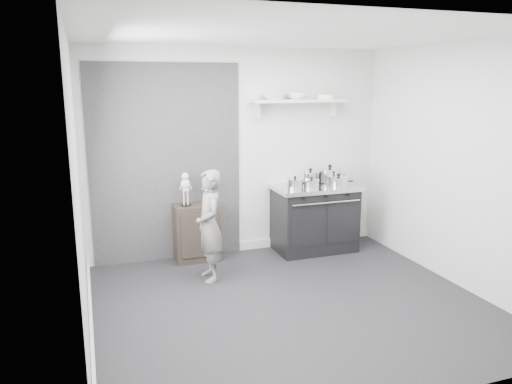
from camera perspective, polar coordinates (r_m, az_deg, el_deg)
ground at (r=5.36m, az=3.93°, el=-12.61°), size 4.00×4.00×0.00m
room_shell at (r=4.99m, az=2.60°, el=5.20°), size 4.02×3.62×2.71m
wall_shelf at (r=6.71m, az=4.89°, el=10.25°), size 1.30×0.26×0.24m
stove at (r=6.85m, az=6.70°, el=-2.93°), size 1.13×0.70×0.90m
side_cabinet at (r=6.49m, az=-6.77°, el=-4.62°), size 0.57×0.33×0.74m
child at (r=5.76m, az=-5.34°, el=-3.86°), size 0.32×0.48×1.30m
pot_front_left at (r=6.51m, az=4.49°, el=0.97°), size 0.30×0.22×0.17m
pot_back_left at (r=6.84m, az=6.24°, el=1.68°), size 0.35×0.26×0.22m
pot_back_right at (r=6.90m, az=8.42°, el=1.88°), size 0.39×0.30×0.26m
pot_front_right at (r=6.71m, az=9.40°, el=1.21°), size 0.35×0.26×0.18m
pot_front_center at (r=6.54m, az=6.36°, el=0.92°), size 0.29×0.20×0.15m
skeleton_full at (r=6.31m, az=-8.07°, el=0.61°), size 0.14×0.09×0.49m
skeleton_torso at (r=6.37m, az=-5.59°, el=0.58°), size 0.12×0.08×0.44m
bowl_large at (r=6.57m, az=2.03°, el=10.84°), size 0.31×0.31×0.08m
bowl_small at (r=6.69m, az=4.66°, el=10.87°), size 0.26×0.26×0.08m
plate_stack at (r=6.87m, az=7.98°, el=10.75°), size 0.24×0.24×0.06m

